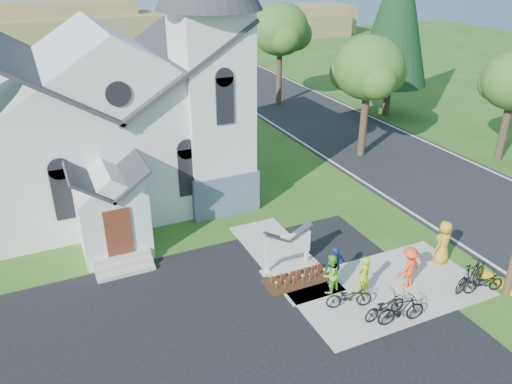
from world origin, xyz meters
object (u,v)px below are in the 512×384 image
cyclist_4 (443,242)px  cyclist_3 (409,267)px  bike_3 (471,275)px  bike_0 (349,297)px  bike_4 (483,282)px  church_sign (288,246)px  bike_1 (401,310)px  bike_2 (385,306)px  cyclist_1 (330,274)px  cyclist_0 (363,276)px  cyclist_2 (335,266)px

cyclist_4 → cyclist_3: bearing=-1.4°
bike_3 → cyclist_4: size_ratio=1.01×
bike_0 → bike_4: 5.04m
church_sign → bike_1: size_ratio=1.28×
bike_1 → bike_2: bearing=42.1°
cyclist_1 → church_sign: bearing=-90.6°
church_sign → cyclist_4: (5.70, -2.20, -0.07)m
bike_2 → cyclist_3: 2.17m
bike_1 → bike_4: (3.77, 0.09, -0.11)m
cyclist_0 → bike_4: (4.06, -1.66, -0.39)m
bike_4 → bike_1: bearing=103.8°
cyclist_0 → cyclist_1: bearing=-41.8°
cyclist_1 → bike_1: (1.23, -2.41, -0.25)m
cyclist_3 → bike_4: bearing=138.1°
cyclist_1 → cyclist_4: (5.02, -0.22, 0.15)m
cyclist_1 → bike_0: bearing=78.3°
bike_0 → bike_2: bike_2 is taller
bike_0 → cyclist_1: cyclist_1 is taller
church_sign → bike_0: bearing=-74.8°
cyclist_3 → bike_3: size_ratio=0.88×
church_sign → bike_0: size_ratio=1.35×
bike_0 → cyclist_2: size_ratio=1.03×
bike_0 → bike_4: bearing=-87.7°
cyclist_2 → bike_3: 4.91m
bike_1 → cyclist_3: cyclist_3 is taller
bike_2 → bike_4: (4.08, -0.36, -0.03)m
cyclist_0 → bike_3: bearing=154.1°
cyclist_2 → bike_3: cyclist_2 is taller
cyclist_0 → bike_1: cyclist_0 is taller
bike_2 → bike_4: bearing=-99.2°
bike_0 → cyclist_2: (0.27, 1.36, 0.36)m
bike_4 → bike_3: bearing=48.2°
bike_0 → bike_2: size_ratio=0.97×
cyclist_2 → bike_2: 2.38m
cyclist_0 → cyclist_3: 1.85m
bike_4 → cyclist_1: bearing=77.5°
church_sign → cyclist_2: church_sign is taller
cyclist_0 → cyclist_2: cyclist_0 is taller
bike_0 → cyclist_3: cyclist_3 is taller
church_sign → cyclist_0: church_sign is taller
bike_2 → cyclist_3: (1.85, 1.06, 0.37)m
bike_2 → cyclist_4: (4.09, 1.74, 0.47)m
cyclist_2 → bike_4: (4.60, -2.67, -0.38)m
cyclist_2 → cyclist_3: size_ratio=0.97×
cyclist_1 → cyclist_3: 2.92m
cyclist_0 → cyclist_3: (1.83, -0.23, 0.01)m
bike_1 → bike_2: (-0.31, 0.46, -0.08)m
cyclist_0 → bike_2: (-0.02, -1.30, -0.36)m
bike_3 → cyclist_0: bearing=57.3°
church_sign → cyclist_1: church_sign is taller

